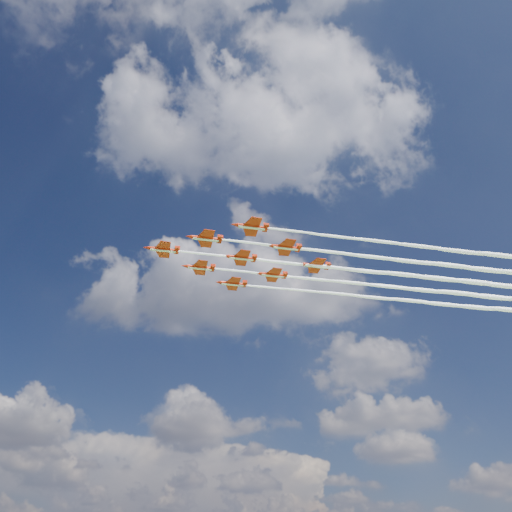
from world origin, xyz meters
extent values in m
cylinder|color=#B4200A|center=(-24.86, -6.78, 89.97)|extent=(7.42, 3.12, 1.02)
cone|color=#B4200A|center=(-29.32, -8.11, 89.97)|extent=(2.08, 1.51, 1.02)
cone|color=#B4200A|center=(-20.67, -5.52, 89.97)|extent=(1.60, 1.29, 0.93)
ellipsoid|color=black|center=(-26.64, -7.31, 90.39)|extent=(2.10, 1.37, 0.67)
cube|color=#B4200A|center=(-24.41, -6.64, 89.92)|extent=(5.31, 9.06, 0.13)
cube|color=#B4200A|center=(-21.29, -5.71, 89.97)|extent=(2.21, 3.58, 0.11)
cube|color=#B4200A|center=(-21.11, -5.65, 90.81)|extent=(1.46, 0.55, 1.67)
cube|color=white|center=(-24.86, -6.78, 89.51)|extent=(6.93, 2.81, 0.11)
cylinder|color=#B4200A|center=(-11.98, -11.10, 89.97)|extent=(7.42, 3.12, 1.02)
cone|color=#B4200A|center=(-16.43, -12.43, 89.97)|extent=(2.08, 1.51, 1.02)
cone|color=#B4200A|center=(-7.79, -9.84, 89.97)|extent=(1.60, 1.29, 0.93)
ellipsoid|color=black|center=(-13.76, -11.63, 90.39)|extent=(2.10, 1.37, 0.67)
cube|color=#B4200A|center=(-11.53, -10.96, 89.92)|extent=(5.31, 9.06, 0.13)
cube|color=#B4200A|center=(-8.41, -10.03, 89.97)|extent=(2.21, 3.58, 0.11)
cube|color=#B4200A|center=(-8.23, -9.97, 90.81)|extent=(1.46, 0.55, 1.67)
cube|color=white|center=(-11.98, -11.10, 89.51)|extent=(6.93, 2.81, 0.11)
cylinder|color=#B4200A|center=(-16.48, 3.91, 89.97)|extent=(7.42, 3.12, 1.02)
cone|color=#B4200A|center=(-20.93, 2.58, 89.97)|extent=(2.08, 1.51, 1.02)
cone|color=#B4200A|center=(-12.29, 5.17, 89.97)|extent=(1.60, 1.29, 0.93)
ellipsoid|color=black|center=(-18.26, 3.38, 90.39)|extent=(2.10, 1.37, 0.67)
cube|color=#B4200A|center=(-16.03, 4.05, 89.92)|extent=(5.31, 9.06, 0.13)
cube|color=#B4200A|center=(-12.91, 4.98, 89.97)|extent=(2.21, 3.58, 0.11)
cube|color=#B4200A|center=(-12.73, 5.04, 90.81)|extent=(1.46, 0.55, 1.67)
cube|color=white|center=(-16.48, 3.91, 89.51)|extent=(6.93, 2.81, 0.11)
cylinder|color=#B4200A|center=(0.90, -15.42, 89.97)|extent=(7.42, 3.12, 1.02)
cone|color=#B4200A|center=(-3.55, -16.75, 89.97)|extent=(2.08, 1.51, 1.02)
cone|color=#B4200A|center=(5.09, -14.16, 89.97)|extent=(1.60, 1.29, 0.93)
ellipsoid|color=black|center=(-0.88, -15.95, 90.39)|extent=(2.10, 1.37, 0.67)
cube|color=#B4200A|center=(1.35, -15.28, 89.92)|extent=(5.31, 9.06, 0.13)
cube|color=#B4200A|center=(4.47, -14.35, 89.97)|extent=(2.21, 3.58, 0.11)
cube|color=#B4200A|center=(4.65, -14.29, 90.81)|extent=(1.46, 0.55, 1.67)
cube|color=white|center=(0.90, -15.42, 89.51)|extent=(6.93, 2.81, 0.11)
cylinder|color=#B4200A|center=(-3.59, -0.40, 89.97)|extent=(7.42, 3.12, 1.02)
cone|color=#B4200A|center=(-8.05, -1.74, 89.97)|extent=(2.08, 1.51, 1.02)
cone|color=#B4200A|center=(0.59, 0.85, 89.97)|extent=(1.60, 1.29, 0.93)
ellipsoid|color=black|center=(-5.38, -0.94, 90.39)|extent=(2.10, 1.37, 0.67)
cube|color=#B4200A|center=(-3.15, -0.27, 89.92)|extent=(5.31, 9.06, 0.13)
cube|color=#B4200A|center=(-0.03, 0.66, 89.97)|extent=(2.21, 3.58, 0.11)
cube|color=#B4200A|center=(0.15, 0.72, 90.81)|extent=(1.46, 0.55, 1.67)
cube|color=white|center=(-3.59, -0.40, 89.51)|extent=(6.93, 2.81, 0.11)
cylinder|color=#B4200A|center=(-8.09, 14.61, 89.97)|extent=(7.42, 3.12, 1.02)
cone|color=#B4200A|center=(-12.55, 13.27, 89.97)|extent=(2.08, 1.51, 1.02)
cone|color=#B4200A|center=(-3.90, 15.86, 89.97)|extent=(1.60, 1.29, 0.93)
ellipsoid|color=black|center=(-9.87, 14.07, 90.39)|extent=(2.10, 1.37, 0.67)
cube|color=#B4200A|center=(-7.65, 14.74, 89.92)|extent=(5.31, 9.06, 0.13)
cube|color=#B4200A|center=(-4.53, 15.67, 89.97)|extent=(2.21, 3.58, 0.11)
cube|color=#B4200A|center=(-4.35, 15.73, 90.81)|extent=(1.46, 0.55, 1.67)
cube|color=white|center=(-8.09, 14.61, 89.51)|extent=(6.93, 2.81, 0.11)
cylinder|color=#B4200A|center=(9.29, -4.72, 89.97)|extent=(7.42, 3.12, 1.02)
cone|color=#B4200A|center=(4.83, -6.06, 89.97)|extent=(2.08, 1.51, 1.02)
cone|color=#B4200A|center=(13.48, -3.47, 89.97)|extent=(1.60, 1.29, 0.93)
ellipsoid|color=black|center=(7.50, -5.26, 90.39)|extent=(2.10, 1.37, 0.67)
cube|color=#B4200A|center=(9.73, -4.59, 89.92)|extent=(5.31, 9.06, 0.13)
cube|color=#B4200A|center=(12.85, -3.66, 89.97)|extent=(2.21, 3.58, 0.11)
cube|color=#B4200A|center=(13.03, -3.60, 90.81)|extent=(1.46, 0.55, 1.67)
cube|color=white|center=(9.29, -4.72, 89.51)|extent=(6.93, 2.81, 0.11)
cylinder|color=#B4200A|center=(4.79, 10.29, 89.97)|extent=(7.42, 3.12, 1.02)
cone|color=#B4200A|center=(0.33, 8.95, 89.97)|extent=(2.08, 1.51, 1.02)
cone|color=#B4200A|center=(8.98, 11.54, 89.97)|extent=(1.60, 1.29, 0.93)
ellipsoid|color=black|center=(3.01, 9.75, 90.39)|extent=(2.10, 1.37, 0.67)
cube|color=#B4200A|center=(5.23, 10.42, 89.92)|extent=(5.31, 9.06, 0.13)
cube|color=#B4200A|center=(8.35, 11.35, 89.97)|extent=(2.21, 3.58, 0.11)
cube|color=#B4200A|center=(8.53, 11.41, 90.81)|extent=(1.46, 0.55, 1.67)
cube|color=white|center=(4.79, 10.29, 89.51)|extent=(6.93, 2.81, 0.11)
cylinder|color=#B4200A|center=(17.67, 5.97, 89.97)|extent=(7.42, 3.12, 1.02)
cone|color=#B4200A|center=(13.21, 4.63, 89.97)|extent=(2.08, 1.51, 1.02)
cone|color=#B4200A|center=(21.86, 7.22, 89.97)|extent=(1.60, 1.29, 0.93)
ellipsoid|color=black|center=(15.89, 5.43, 90.39)|extent=(2.10, 1.37, 0.67)
cube|color=#B4200A|center=(18.11, 6.10, 89.92)|extent=(5.31, 9.06, 0.13)
cube|color=#B4200A|center=(21.23, 7.03, 89.97)|extent=(2.21, 3.58, 0.11)
cube|color=#B4200A|center=(21.41, 7.09, 90.81)|extent=(1.46, 0.55, 1.67)
cube|color=white|center=(17.67, 5.97, 89.51)|extent=(6.93, 2.81, 0.11)
camera|label=1|loc=(11.83, -120.80, 14.62)|focal=35.00mm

